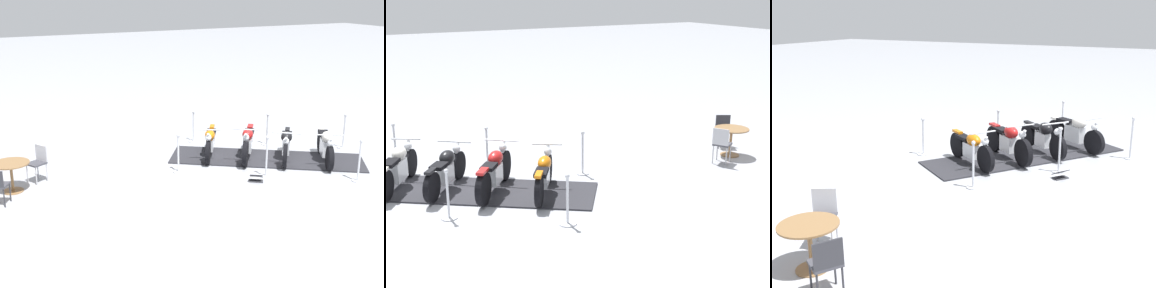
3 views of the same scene
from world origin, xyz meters
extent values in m
plane|color=#A8AAB2|center=(0.00, 0.00, 0.00)|extent=(80.00, 80.00, 0.00)
cube|color=#28282D|center=(0.00, 0.00, 0.02)|extent=(5.36, 4.44, 0.03)
cylinder|color=black|center=(-1.72, 0.36, 0.36)|extent=(0.45, 0.60, 0.65)
cylinder|color=black|center=(-0.94, 1.52, 0.36)|extent=(0.45, 0.60, 0.65)
cube|color=silver|center=(-1.33, 0.94, 0.39)|extent=(0.44, 0.53, 0.35)
ellipsoid|color=#D16B0F|center=(-1.40, 0.83, 0.68)|extent=(0.52, 0.58, 0.29)
cube|color=black|center=(-1.13, 1.24, 0.64)|extent=(0.50, 0.57, 0.08)
cube|color=#D16B0F|center=(-0.94, 1.52, 0.71)|extent=(0.30, 0.37, 0.06)
cylinder|color=silver|center=(-1.68, 0.41, 0.63)|extent=(0.20, 0.26, 0.56)
cylinder|color=silver|center=(-1.64, 0.47, 0.97)|extent=(0.58, 0.40, 0.04)
sphere|color=silver|center=(-1.70, 0.38, 0.77)|extent=(0.18, 0.18, 0.18)
cylinder|color=black|center=(-0.90, -0.28, 0.38)|extent=(0.53, 0.62, 0.69)
cylinder|color=black|center=(0.02, 0.91, 0.38)|extent=(0.53, 0.62, 0.69)
cube|color=silver|center=(-0.44, 0.31, 0.43)|extent=(0.51, 0.56, 0.40)
ellipsoid|color=#AD1919|center=(-0.52, 0.21, 0.76)|extent=(0.54, 0.57, 0.30)
cube|color=black|center=(-0.24, 0.58, 0.71)|extent=(0.48, 0.51, 0.08)
cube|color=#AD1919|center=(0.02, 0.91, 0.75)|extent=(0.36, 0.40, 0.06)
cylinder|color=silver|center=(-0.85, -0.21, 0.67)|extent=(0.25, 0.29, 0.59)
cylinder|color=silver|center=(-0.80, -0.15, 1.03)|extent=(0.63, 0.50, 0.04)
sphere|color=silver|center=(-0.86, -0.23, 0.83)|extent=(0.18, 0.18, 0.18)
cylinder|color=black|center=(-0.01, -0.88, 0.36)|extent=(0.49, 0.57, 0.64)
cylinder|color=black|center=(0.90, 0.25, 0.36)|extent=(0.49, 0.57, 0.64)
cube|color=silver|center=(0.44, -0.31, 0.40)|extent=(0.46, 0.51, 0.39)
ellipsoid|color=black|center=(0.37, -0.41, 0.73)|extent=(0.53, 0.56, 0.31)
cube|color=black|center=(0.64, -0.07, 0.68)|extent=(0.48, 0.50, 0.08)
cube|color=black|center=(0.90, 0.25, 0.71)|extent=(0.32, 0.36, 0.06)
cylinder|color=silver|center=(0.04, -0.82, 0.63)|extent=(0.24, 0.28, 0.55)
cylinder|color=silver|center=(0.09, -0.75, 0.96)|extent=(0.64, 0.52, 0.04)
sphere|color=silver|center=(0.03, -0.83, 0.76)|extent=(0.18, 0.18, 0.18)
cylinder|color=black|center=(0.94, -1.58, 0.36)|extent=(0.45, 0.62, 0.65)
cylinder|color=black|center=(1.72, -0.30, 0.36)|extent=(0.45, 0.62, 0.65)
cube|color=silver|center=(1.33, -0.94, 0.43)|extent=(0.51, 0.62, 0.44)
ellipsoid|color=silver|center=(1.25, -1.07, 0.78)|extent=(0.50, 0.56, 0.30)
cube|color=black|center=(1.53, -0.61, 0.73)|extent=(0.50, 0.57, 0.08)
cube|color=silver|center=(1.72, -0.30, 0.72)|extent=(0.32, 0.39, 0.06)
cylinder|color=silver|center=(0.97, -1.52, 0.64)|extent=(0.19, 0.25, 0.56)
cylinder|color=silver|center=(1.00, -1.47, 0.97)|extent=(0.60, 0.39, 0.04)
sphere|color=silver|center=(0.95, -1.55, 0.77)|extent=(0.18, 0.18, 0.18)
cylinder|color=silver|center=(-1.08, 2.49, 0.01)|extent=(0.35, 0.35, 0.03)
cylinder|color=silver|center=(-1.08, 2.49, 0.48)|extent=(0.05, 0.05, 0.91)
sphere|color=silver|center=(-1.08, 2.49, 0.97)|extent=(0.09, 0.09, 0.09)
cylinder|color=silver|center=(-2.71, 0.19, 0.01)|extent=(0.29, 0.29, 0.03)
cylinder|color=silver|center=(-2.71, 0.19, 0.51)|extent=(0.05, 0.05, 0.96)
sphere|color=silver|center=(-2.71, 0.19, 1.02)|extent=(0.09, 0.09, 0.09)
cylinder|color=silver|center=(2.71, -0.19, 0.01)|extent=(0.34, 0.34, 0.03)
cylinder|color=silver|center=(2.71, -0.19, 0.51)|extent=(0.05, 0.05, 0.98)
sphere|color=silver|center=(2.71, -0.19, 1.04)|extent=(0.09, 0.09, 0.09)
cylinder|color=silver|center=(1.08, -2.49, 0.01)|extent=(0.29, 0.29, 0.03)
cylinder|color=silver|center=(1.08, -2.49, 0.54)|extent=(0.05, 0.05, 1.02)
sphere|color=silver|center=(1.08, -2.49, 1.08)|extent=(0.09, 0.09, 0.09)
cylinder|color=silver|center=(-0.82, -1.15, 0.01)|extent=(0.31, 0.31, 0.03)
cylinder|color=silver|center=(-0.82, -1.15, 0.53)|extent=(0.05, 0.05, 1.00)
sphere|color=silver|center=(-0.82, -1.15, 1.06)|extent=(0.09, 0.09, 0.09)
cylinder|color=silver|center=(0.82, 1.15, 0.01)|extent=(0.32, 0.32, 0.03)
cylinder|color=silver|center=(0.82, 1.15, 0.48)|extent=(0.05, 0.05, 0.91)
sphere|color=silver|center=(0.82, 1.15, 0.97)|extent=(0.09, 0.09, 0.09)
cube|color=#333338|center=(-1.24, -1.32, 0.01)|extent=(0.41, 0.37, 0.02)
cube|color=black|center=(-1.24, -1.32, 0.15)|extent=(0.42, 0.40, 0.15)
cylinder|color=olive|center=(-6.86, 0.80, 0.01)|extent=(0.49, 0.49, 0.02)
cylinder|color=olive|center=(-6.86, 0.80, 0.37)|extent=(0.07, 0.07, 0.68)
cylinder|color=olive|center=(-6.86, 0.80, 0.72)|extent=(0.90, 0.90, 0.03)
cylinder|color=#2D2D33|center=(-7.00, 0.21, 0.22)|extent=(0.03, 0.03, 0.44)
cylinder|color=#2D2D33|center=(-7.17, -0.09, 0.22)|extent=(0.03, 0.03, 0.44)
cylinder|color=#B7B7BC|center=(-6.27, 0.93, 0.24)|extent=(0.03, 0.03, 0.48)
cylinder|color=#B7B7BC|center=(-6.44, 1.23, 0.24)|extent=(0.03, 0.03, 0.48)
cylinder|color=#B7B7BC|center=(-5.98, 1.10, 0.24)|extent=(0.03, 0.03, 0.48)
cylinder|color=#B7B7BC|center=(-6.14, 1.40, 0.24)|extent=(0.03, 0.03, 0.48)
cube|color=#3F3F47|center=(-6.21, 1.17, 0.50)|extent=(0.54, 0.54, 0.04)
cube|color=#B7B7BC|center=(-6.05, 1.26, 0.73)|extent=(0.22, 0.36, 0.42)
camera|label=1|loc=(-8.24, -11.48, 4.82)|focal=48.11mm
camera|label=2|loc=(3.31, 10.79, 4.38)|focal=50.49mm
camera|label=3|loc=(-11.44, -4.16, 3.73)|focal=44.64mm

